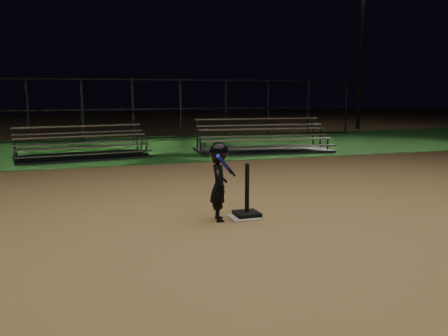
% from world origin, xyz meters
% --- Properties ---
extents(ground, '(80.00, 80.00, 0.00)m').
position_xyz_m(ground, '(0.00, 0.00, 0.00)').
color(ground, '#AB834D').
rests_on(ground, ground).
extents(grass_strip, '(60.00, 8.00, 0.01)m').
position_xyz_m(grass_strip, '(0.00, 10.00, 0.01)').
color(grass_strip, '#1D541B').
rests_on(grass_strip, ground).
extents(home_plate, '(0.45, 0.45, 0.02)m').
position_xyz_m(home_plate, '(0.00, 0.00, 0.01)').
color(home_plate, beige).
rests_on(home_plate, ground).
extents(batting_tee, '(0.38, 0.38, 0.84)m').
position_xyz_m(batting_tee, '(0.07, 0.04, 0.18)').
color(batting_tee, black).
rests_on(batting_tee, home_plate).
extents(child_batter, '(0.44, 0.56, 1.22)m').
position_xyz_m(child_batter, '(-0.41, -0.01, 0.65)').
color(child_batter, black).
rests_on(child_batter, ground).
extents(bleacher_left, '(4.04, 2.35, 0.94)m').
position_xyz_m(bleacher_left, '(-2.20, 7.98, 0.19)').
color(bleacher_left, '#A1A2A6').
rests_on(bleacher_left, ground).
extents(bleacher_right, '(4.53, 2.49, 1.07)m').
position_xyz_m(bleacher_right, '(3.60, 7.87, 0.22)').
color(bleacher_right, '#B9B9BF').
rests_on(bleacher_right, ground).
extents(backstop_fence, '(20.08, 0.08, 2.50)m').
position_xyz_m(backstop_fence, '(0.00, 13.00, 1.25)').
color(backstop_fence, '#38383D').
rests_on(backstop_fence, ground).
extents(light_pole_right, '(0.90, 0.53, 8.30)m').
position_xyz_m(light_pole_right, '(12.00, 14.94, 4.95)').
color(light_pole_right, '#2D2D30').
rests_on(light_pole_right, ground).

